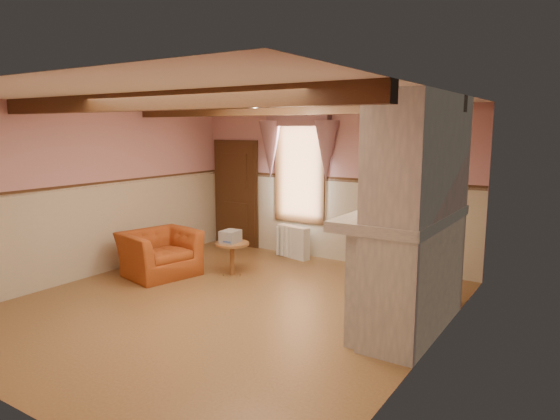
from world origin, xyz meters
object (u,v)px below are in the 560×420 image
Objects in this scene: armchair at (160,253)px; oil_lamp at (416,196)px; radiator at (293,242)px; mantel_clock at (421,198)px; side_table at (232,259)px; bowl at (400,210)px.

armchair is 4.06× the size of oil_lamp.
oil_lamp is at bearing -17.46° from radiator.
armchair is at bearing -172.63° from oil_lamp.
mantel_clock is 0.22m from oil_lamp.
oil_lamp reaches higher than radiator.
oil_lamp reaches higher than armchair.
armchair reaches higher than side_table.
radiator is 2.92× the size of mantel_clock.
radiator is 2.50× the size of oil_lamp.
mantel_clock is at bearing 90.00° from bowl.
side_table is at bearing 166.98° from bowl.
radiator is 3.50m from oil_lamp.
mantel_clock is at bearing 1.48° from side_table.
armchair is at bearing -169.71° from mantel_clock.
bowl is (4.08, -0.05, 1.09)m from armchair.
armchair is at bearing -146.54° from side_table.
radiator is at bearing -16.73° from armchair.
side_table is (1.00, 0.66, -0.09)m from armchair.
radiator is 3.39m from mantel_clock.
armchair is 1.20m from side_table.
mantel_clock is (4.08, 0.74, 1.15)m from armchair.
side_table is at bearing -43.21° from armchair.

